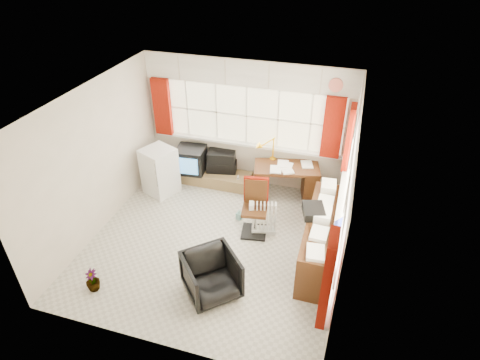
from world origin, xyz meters
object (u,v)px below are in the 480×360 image
Objects in this scene: desk_lamp at (273,144)px; mini_fridge at (160,171)px; radiator at (264,221)px; credenza at (322,237)px; office_chair at (211,276)px; task_chair at (255,204)px; desk at (286,180)px; tv_bench at (217,178)px; crt_tv at (191,160)px.

desk_lamp is 2.25m from mini_fridge.
credenza is (0.99, -0.30, 0.14)m from radiator.
desk_lamp is 0.65× the size of office_chair.
task_chair is (0.00, -1.29, -0.49)m from desk_lamp.
desk is 2.43m from mini_fridge.
tv_bench is (-1.29, 1.22, -0.13)m from radiator.
office_chair is at bearing -49.42° from mini_fridge.
crt_tv is at bearing -172.39° from tv_bench.
mini_fridge is (-2.06, -0.70, -0.56)m from desk_lamp.
credenza is 2.15× the size of mini_fridge.
desk is at bearing 11.77° from mini_fridge.
desk reaches higher than radiator.
tv_bench is at bearing 176.67° from desk.
radiator is 1.78m from tv_bench.
mini_fridge reaches higher than tv_bench.
credenza reaches higher than radiator.
crt_tv is (-1.40, 2.66, 0.17)m from office_chair.
desk_lamp is at bearing 125.44° from credenza.
credenza is at bearing -16.72° from radiator.
credenza is (1.16, -0.34, -0.14)m from task_chair.
credenza is (0.85, -1.44, 0.01)m from desk.
crt_tv is (-2.79, 1.45, 0.11)m from credenza.
desk_lamp reaches higher than office_chair.
desk is at bearing 120.56° from credenza.
credenza reaches higher than office_chair.
credenza is at bearing -54.56° from desk_lamp.
desk is 1.30× the size of task_chair.
task_chair reaches higher than office_chair.
credenza is at bearing -16.25° from mini_fridge.
credenza reaches higher than tv_bench.
office_chair is at bearing -94.49° from desk_lamp.
office_chair is at bearing -104.71° from radiator.
crt_tv is 0.65× the size of mini_fridge.
desk is 0.65× the size of credenza.
task_chair is at bearing -34.34° from crt_tv.
task_chair reaches higher than desk.
crt_tv is at bearing 145.66° from task_chair.
desk is at bearing 73.89° from task_chair.
tv_bench is 2.31× the size of crt_tv.
office_chair reaches higher than tv_bench.
task_chair is 1.67m from tv_bench.
task_chair is 1.63× the size of radiator.
office_chair is 0.52× the size of tv_bench.
tv_bench is (-1.11, 1.18, -0.41)m from task_chair.
crt_tv is at bearing 152.50° from credenza.
tv_bench is at bearing -174.02° from desk_lamp.
task_chair reaches higher than radiator.
desk is 1.78× the size of office_chair.
desk_lamp is 0.24× the size of credenza.
tv_bench is (-0.89, 2.73, -0.21)m from office_chair.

